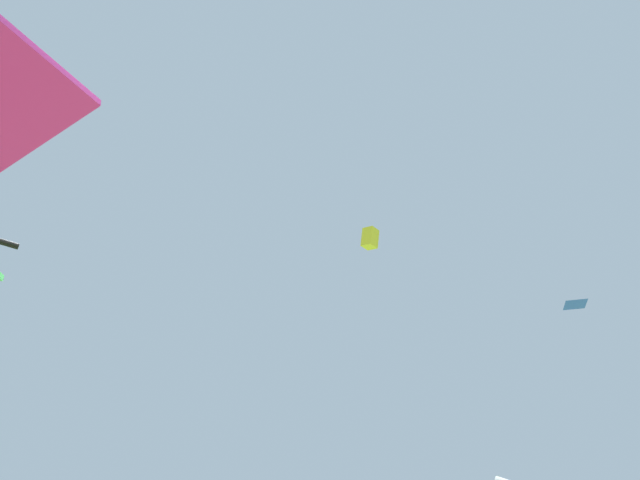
# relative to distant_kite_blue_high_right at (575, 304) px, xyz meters

# --- Properties ---
(distant_kite_blue_high_right) EXTENTS (1.10, 1.10, 0.11)m
(distant_kite_blue_high_right) POSITION_rel_distant_kite_blue_high_right_xyz_m (0.00, 0.00, 0.00)
(distant_kite_blue_high_right) COLOR blue
(distant_kite_yellow_overhead_distant) EXTENTS (0.93, 0.78, 1.22)m
(distant_kite_yellow_overhead_distant) POSITION_rel_distant_kite_blue_high_right_xyz_m (-9.47, 0.68, 6.94)
(distant_kite_yellow_overhead_distant) COLOR yellow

